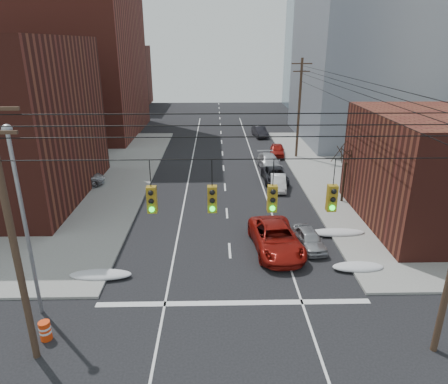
{
  "coord_description": "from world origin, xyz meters",
  "views": [
    {
      "loc": [
        -0.88,
        -10.56,
        12.44
      ],
      "look_at": [
        -0.3,
        14.7,
        3.0
      ],
      "focal_mm": 32.0,
      "sensor_mm": 36.0,
      "label": 1
    }
  ],
  "objects_px": {
    "parked_car_b": "(278,183)",
    "lot_car_b": "(75,179)",
    "parked_car_c": "(275,175)",
    "parked_car_f": "(260,132)",
    "parked_car_a": "(309,239)",
    "lot_car_d": "(33,162)",
    "construction_barrel": "(45,330)",
    "parked_car_e": "(277,150)",
    "parked_car_d": "(269,162)",
    "red_pickup": "(276,238)",
    "lot_car_a": "(40,196)"
  },
  "relations": [
    {
      "from": "red_pickup",
      "to": "lot_car_a",
      "type": "distance_m",
      "value": 19.43
    },
    {
      "from": "parked_car_e",
      "to": "lot_car_a",
      "type": "relative_size",
      "value": 0.84
    },
    {
      "from": "parked_car_f",
      "to": "parked_car_e",
      "type": "bearing_deg",
      "value": -92.37
    },
    {
      "from": "construction_barrel",
      "to": "parked_car_a",
      "type": "bearing_deg",
      "value": 31.3
    },
    {
      "from": "parked_car_c",
      "to": "parked_car_f",
      "type": "bearing_deg",
      "value": 87.14
    },
    {
      "from": "parked_car_c",
      "to": "parked_car_e",
      "type": "xyz_separation_m",
      "value": [
        1.6,
        9.3,
        0.04
      ]
    },
    {
      "from": "parked_car_b",
      "to": "lot_car_a",
      "type": "height_order",
      "value": "lot_car_a"
    },
    {
      "from": "red_pickup",
      "to": "parked_car_f",
      "type": "bearing_deg",
      "value": 80.46
    },
    {
      "from": "parked_car_c",
      "to": "lot_car_d",
      "type": "xyz_separation_m",
      "value": [
        -24.79,
        4.59,
        0.15
      ]
    },
    {
      "from": "parked_car_b",
      "to": "red_pickup",
      "type": "bearing_deg",
      "value": -93.16
    },
    {
      "from": "parked_car_d",
      "to": "parked_car_e",
      "type": "bearing_deg",
      "value": 67.8
    },
    {
      "from": "parked_car_a",
      "to": "lot_car_b",
      "type": "xyz_separation_m",
      "value": [
        -18.83,
        11.74,
        0.28
      ]
    },
    {
      "from": "parked_car_d",
      "to": "lot_car_b",
      "type": "xyz_separation_m",
      "value": [
        -18.48,
        -5.61,
        0.16
      ]
    },
    {
      "from": "red_pickup",
      "to": "lot_car_d",
      "type": "bearing_deg",
      "value": 136.62
    },
    {
      "from": "parked_car_a",
      "to": "parked_car_b",
      "type": "distance_m",
      "value": 11.03
    },
    {
      "from": "parked_car_c",
      "to": "parked_car_a",
      "type": "bearing_deg",
      "value": -89.43
    },
    {
      "from": "parked_car_a",
      "to": "construction_barrel",
      "type": "height_order",
      "value": "parked_car_a"
    },
    {
      "from": "parked_car_c",
      "to": "parked_car_f",
      "type": "height_order",
      "value": "parked_car_f"
    },
    {
      "from": "lot_car_d",
      "to": "construction_barrel",
      "type": "distance_m",
      "value": 28.42
    },
    {
      "from": "lot_car_a",
      "to": "parked_car_e",
      "type": "bearing_deg",
      "value": -78.38
    },
    {
      "from": "parked_car_e",
      "to": "lot_car_b",
      "type": "height_order",
      "value": "lot_car_b"
    },
    {
      "from": "parked_car_a",
      "to": "lot_car_b",
      "type": "bearing_deg",
      "value": 140.67
    },
    {
      "from": "parked_car_a",
      "to": "parked_car_d",
      "type": "height_order",
      "value": "parked_car_d"
    },
    {
      "from": "parked_car_e",
      "to": "parked_car_f",
      "type": "relative_size",
      "value": 0.92
    },
    {
      "from": "lot_car_d",
      "to": "parked_car_a",
      "type": "bearing_deg",
      "value": -148.9
    },
    {
      "from": "parked_car_d",
      "to": "parked_car_f",
      "type": "distance_m",
      "value": 15.42
    },
    {
      "from": "parked_car_b",
      "to": "parked_car_e",
      "type": "relative_size",
      "value": 0.94
    },
    {
      "from": "parked_car_b",
      "to": "parked_car_d",
      "type": "height_order",
      "value": "parked_car_d"
    },
    {
      "from": "parked_car_e",
      "to": "construction_barrel",
      "type": "relative_size",
      "value": 4.45
    },
    {
      "from": "parked_car_b",
      "to": "parked_car_e",
      "type": "distance_m",
      "value": 11.49
    },
    {
      "from": "construction_barrel",
      "to": "lot_car_d",
      "type": "bearing_deg",
      "value": 113.85
    },
    {
      "from": "parked_car_b",
      "to": "parked_car_f",
      "type": "relative_size",
      "value": 0.87
    },
    {
      "from": "lot_car_a",
      "to": "construction_barrel",
      "type": "distance_m",
      "value": 16.84
    },
    {
      "from": "red_pickup",
      "to": "construction_barrel",
      "type": "xyz_separation_m",
      "value": [
        -11.43,
        -7.95,
        -0.36
      ]
    },
    {
      "from": "parked_car_c",
      "to": "lot_car_b",
      "type": "height_order",
      "value": "lot_car_b"
    },
    {
      "from": "parked_car_d",
      "to": "lot_car_d",
      "type": "distance_m",
      "value": 24.79
    },
    {
      "from": "parked_car_d",
      "to": "lot_car_a",
      "type": "relative_size",
      "value": 1.04
    },
    {
      "from": "red_pickup",
      "to": "lot_car_a",
      "type": "xyz_separation_m",
      "value": [
        -17.88,
        7.6,
        0.11
      ]
    },
    {
      "from": "red_pickup",
      "to": "construction_barrel",
      "type": "bearing_deg",
      "value": -150.34
    },
    {
      "from": "parked_car_e",
      "to": "parked_car_d",
      "type": "bearing_deg",
      "value": -100.24
    },
    {
      "from": "parked_car_a",
      "to": "parked_car_c",
      "type": "distance_m",
      "value": 13.11
    },
    {
      "from": "parked_car_d",
      "to": "parked_car_b",
      "type": "bearing_deg",
      "value": -94.64
    },
    {
      "from": "parked_car_b",
      "to": "lot_car_b",
      "type": "xyz_separation_m",
      "value": [
        -18.48,
        0.71,
        0.26
      ]
    },
    {
      "from": "parked_car_a",
      "to": "parked_car_b",
      "type": "height_order",
      "value": "parked_car_b"
    },
    {
      "from": "parked_car_a",
      "to": "parked_car_c",
      "type": "height_order",
      "value": "parked_car_c"
    },
    {
      "from": "parked_car_d",
      "to": "lot_car_a",
      "type": "xyz_separation_m",
      "value": [
        -19.75,
        -10.09,
        0.21
      ]
    },
    {
      "from": "parked_car_c",
      "to": "parked_car_e",
      "type": "distance_m",
      "value": 9.44
    },
    {
      "from": "lot_car_d",
      "to": "lot_car_a",
      "type": "bearing_deg",
      "value": -177.98
    },
    {
      "from": "parked_car_f",
      "to": "lot_car_b",
      "type": "xyz_separation_m",
      "value": [
        -19.14,
        -21.01,
        0.16
      ]
    },
    {
      "from": "red_pickup",
      "to": "parked_car_d",
      "type": "xyz_separation_m",
      "value": [
        1.87,
        17.69,
        -0.1
      ]
    }
  ]
}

